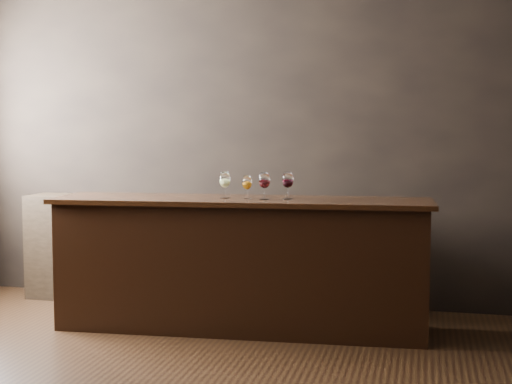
% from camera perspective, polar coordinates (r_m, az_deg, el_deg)
% --- Properties ---
extents(room_shell, '(5.02, 4.52, 2.81)m').
position_cam_1_polar(room_shell, '(4.30, -13.13, 9.02)').
color(room_shell, black).
rests_on(room_shell, ground).
extents(bar_counter, '(2.76, 0.77, 0.95)m').
position_cam_1_polar(bar_counter, '(5.37, -1.23, -5.97)').
color(bar_counter, black).
rests_on(bar_counter, ground).
extents(bar_top, '(2.85, 0.84, 0.04)m').
position_cam_1_polar(bar_top, '(5.30, -1.24, -0.71)').
color(bar_top, black).
rests_on(bar_top, bar_counter).
extents(back_bar_shelf, '(2.56, 0.40, 0.92)m').
position_cam_1_polar(back_bar_shelf, '(6.24, -7.06, -4.63)').
color(back_bar_shelf, black).
rests_on(back_bar_shelf, ground).
extents(glass_white, '(0.08, 0.08, 0.20)m').
position_cam_1_polar(glass_white, '(5.31, -2.51, 0.94)').
color(glass_white, white).
rests_on(glass_white, bar_top).
extents(glass_amber, '(0.07, 0.07, 0.17)m').
position_cam_1_polar(glass_amber, '(5.26, -0.72, 0.72)').
color(glass_amber, white).
rests_on(glass_amber, bar_top).
extents(glass_red_a, '(0.09, 0.09, 0.20)m').
position_cam_1_polar(glass_red_a, '(5.21, 0.68, 0.90)').
color(glass_red_a, white).
rests_on(glass_red_a, bar_top).
extents(glass_red_b, '(0.09, 0.09, 0.20)m').
position_cam_1_polar(glass_red_b, '(5.24, 2.56, 0.91)').
color(glass_red_b, white).
rests_on(glass_red_b, bar_top).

